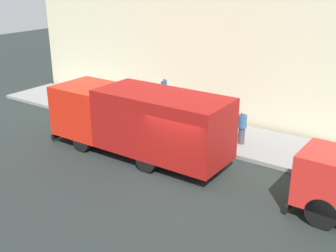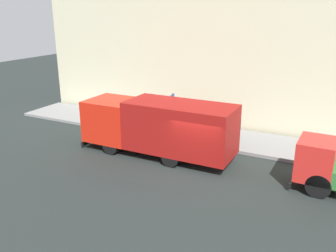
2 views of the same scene
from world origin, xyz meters
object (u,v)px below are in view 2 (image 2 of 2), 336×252
(large_utility_truck, at_px, (158,125))
(street_sign_post, at_px, (173,111))
(traffic_cone_orange, at_px, (114,122))
(pedestrian_standing, at_px, (237,128))
(pedestrian_walking, at_px, (201,114))

(large_utility_truck, distance_m, street_sign_post, 2.55)
(traffic_cone_orange, distance_m, street_sign_post, 4.38)
(pedestrian_standing, bearing_deg, pedestrian_walking, -5.64)
(large_utility_truck, xyz_separation_m, pedestrian_standing, (3.34, -3.33, -0.66))
(large_utility_truck, height_order, street_sign_post, large_utility_truck)
(pedestrian_walking, xyz_separation_m, pedestrian_standing, (-1.72, -2.95, -0.01))
(traffic_cone_orange, relative_size, street_sign_post, 0.27)
(pedestrian_standing, bearing_deg, large_utility_truck, 69.66)
(large_utility_truck, height_order, traffic_cone_orange, large_utility_truck)
(traffic_cone_orange, bearing_deg, large_utility_truck, -117.69)
(large_utility_truck, distance_m, pedestrian_standing, 4.76)
(pedestrian_walking, bearing_deg, pedestrian_standing, -152.44)
(pedestrian_standing, bearing_deg, traffic_cone_orange, 31.20)
(pedestrian_standing, height_order, street_sign_post, street_sign_post)
(pedestrian_walking, bearing_deg, street_sign_post, 130.77)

